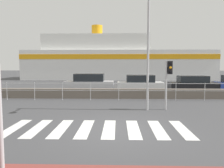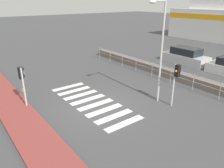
{
  "view_description": "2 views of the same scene",
  "coord_description": "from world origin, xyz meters",
  "px_view_note": "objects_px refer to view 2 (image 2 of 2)",
  "views": [
    {
      "loc": [
        -0.05,
        -7.94,
        2.39
      ],
      "look_at": [
        -0.32,
        2.0,
        1.5
      ],
      "focal_mm": 35.0,
      "sensor_mm": 36.0,
      "label": 1
    },
    {
      "loc": [
        9.62,
        -6.41,
        5.93
      ],
      "look_at": [
        -0.05,
        1.0,
        1.2
      ],
      "focal_mm": 35.0,
      "sensor_mm": 36.0,
      "label": 2
    }
  ],
  "objects_px": {
    "traffic_light_near": "(22,79)",
    "parked_car_silver": "(186,56)",
    "traffic_light_far": "(176,76)",
    "streetlamp": "(160,41)"
  },
  "relations": [
    {
      "from": "traffic_light_far",
      "to": "streetlamp",
      "type": "distance_m",
      "value": 2.19
    },
    {
      "from": "traffic_light_near",
      "to": "parked_car_silver",
      "type": "relative_size",
      "value": 0.54
    },
    {
      "from": "traffic_light_near",
      "to": "streetlamp",
      "type": "bearing_deg",
      "value": 57.44
    },
    {
      "from": "parked_car_silver",
      "to": "traffic_light_far",
      "type": "bearing_deg",
      "value": -58.66
    },
    {
      "from": "parked_car_silver",
      "to": "traffic_light_near",
      "type": "bearing_deg",
      "value": -89.93
    },
    {
      "from": "traffic_light_far",
      "to": "streetlamp",
      "type": "height_order",
      "value": "streetlamp"
    },
    {
      "from": "traffic_light_far",
      "to": "parked_car_silver",
      "type": "relative_size",
      "value": 0.57
    },
    {
      "from": "streetlamp",
      "to": "parked_car_silver",
      "type": "xyz_separation_m",
      "value": [
        -4.21,
        9.06,
        -3.09
      ]
    },
    {
      "from": "traffic_light_near",
      "to": "streetlamp",
      "type": "height_order",
      "value": "streetlamp"
    },
    {
      "from": "traffic_light_far",
      "to": "parked_car_silver",
      "type": "distance_m",
      "value": 10.28
    }
  ]
}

